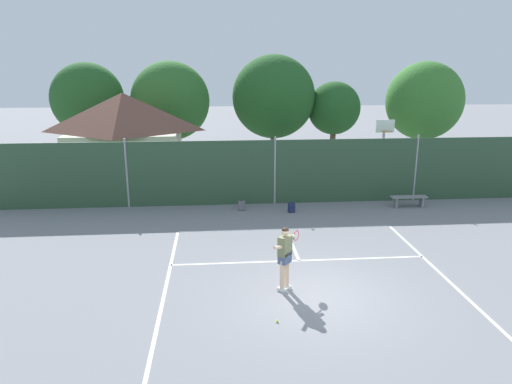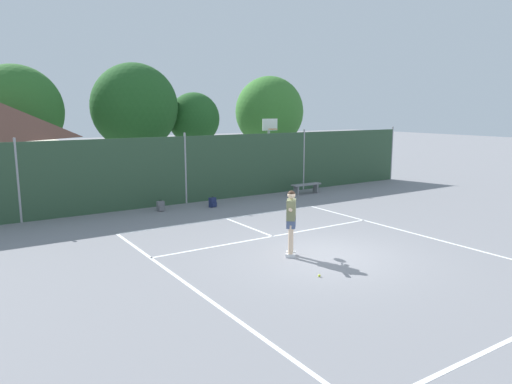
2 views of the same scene
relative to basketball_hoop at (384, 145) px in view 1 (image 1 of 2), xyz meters
name	(u,v)px [view 1 (image 1 of 2)]	position (x,y,z in m)	size (l,w,h in m)	color
ground_plane	(315,297)	(-5.48, -10.57, -2.31)	(120.00, 120.00, 0.00)	gray
court_markings	(310,286)	(-5.48, -9.92, -2.31)	(8.30, 11.10, 0.01)	white
chainlink_fence	(275,172)	(-5.48, -1.57, -0.86)	(26.09, 0.09, 3.05)	#2D4C33
basketball_hoop	(384,145)	(0.00, 0.00, 0.00)	(0.90, 0.67, 3.55)	#9E9EA3
clubhouse_building	(125,137)	(-12.80, 2.89, 0.14)	(5.95, 4.44, 4.72)	beige
treeline_backdrop	(263,100)	(-5.10, 7.55, 1.64)	(25.59, 4.61, 6.72)	brown
tennis_player	(285,253)	(-6.25, -10.05, -1.20)	(0.91, 1.19, 1.85)	silver
tennis_ball	(277,321)	(-6.67, -11.76, -2.28)	(0.07, 0.07, 0.07)	#CCE033
backpack_grey	(242,206)	(-7.03, -2.51, -2.12)	(0.28, 0.24, 0.46)	slate
backpack_navy	(292,208)	(-4.92, -2.95, -2.12)	(0.31, 0.29, 0.46)	navy
courtside_bench	(409,199)	(0.37, -2.60, -1.95)	(1.60, 0.36, 0.48)	gray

